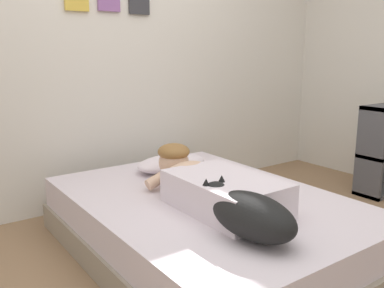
# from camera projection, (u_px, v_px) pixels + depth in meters

# --- Properties ---
(ground_plane) EXTENTS (12.81, 12.81, 0.00)m
(ground_plane) POSITION_uv_depth(u_px,v_px,m) (249.00, 284.00, 2.15)
(ground_plane) COLOR #8C6B4C
(back_wall) EXTENTS (4.41, 0.12, 2.50)m
(back_wall) POSITION_uv_depth(u_px,v_px,m) (108.00, 42.00, 3.16)
(back_wall) COLOR silver
(back_wall) RESTS_ON ground
(bed) EXTENTS (1.36, 1.90, 0.35)m
(bed) POSITION_uv_depth(u_px,v_px,m) (206.00, 225.00, 2.47)
(bed) COLOR gray
(bed) RESTS_ON ground
(pillow) EXTENTS (0.52, 0.32, 0.11)m
(pillow) POSITION_uv_depth(u_px,v_px,m) (172.00, 163.00, 2.95)
(pillow) COLOR silver
(pillow) RESTS_ON bed
(person_lying) EXTENTS (0.43, 0.92, 0.27)m
(person_lying) POSITION_uv_depth(u_px,v_px,m) (210.00, 184.00, 2.32)
(person_lying) COLOR silver
(person_lying) RESTS_ON bed
(dog) EXTENTS (0.26, 0.57, 0.21)m
(dog) POSITION_uv_depth(u_px,v_px,m) (247.00, 213.00, 1.90)
(dog) COLOR black
(dog) RESTS_ON bed
(coffee_cup) EXTENTS (0.13, 0.09, 0.07)m
(coffee_cup) POSITION_uv_depth(u_px,v_px,m) (186.00, 168.00, 2.88)
(coffee_cup) COLOR #D84C47
(coffee_cup) RESTS_ON bed
(cell_phone) EXTENTS (0.07, 0.14, 0.01)m
(cell_phone) POSITION_uv_depth(u_px,v_px,m) (180.00, 196.00, 2.43)
(cell_phone) COLOR black
(cell_phone) RESTS_ON bed
(bookshelf) EXTENTS (0.45, 0.24, 0.75)m
(bookshelf) POSITION_uv_depth(u_px,v_px,m) (383.00, 149.00, 3.46)
(bookshelf) COLOR #4C4C51
(bookshelf) RESTS_ON ground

